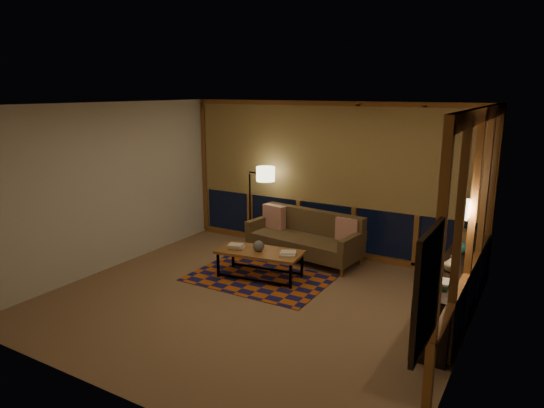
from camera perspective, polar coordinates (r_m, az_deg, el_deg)
The scene contains 21 objects.
floor at distance 6.94m, azimuth -2.22°, elevation -11.27°, with size 5.50×5.00×0.01m, color #7D6246.
ceiling at distance 6.32m, azimuth -2.44°, elevation 11.60°, with size 5.50×5.00×0.01m, color white.
walls at distance 6.50m, azimuth -2.32°, elevation -0.38°, with size 5.51×5.01×2.70m.
window_wall_back at distance 8.60m, azimuth 6.43°, elevation 2.93°, with size 5.30×0.16×2.60m, color olive, non-canonical shape.
window_wall_right at distance 6.15m, azimuth 22.50°, elevation -2.19°, with size 0.16×3.70×2.60m, color olive, non-canonical shape.
wall_art at distance 3.81m, azimuth 17.68°, elevation -9.49°, with size 0.06×0.74×0.94m, color red, non-canonical shape.
wall_sconce at distance 5.97m, azimuth 21.89°, elevation -0.61°, with size 0.12×0.18×0.22m, color #F3E6B1, non-canonical shape.
sofa at distance 8.43m, azimuth 3.75°, elevation -3.84°, with size 1.98×0.80×0.81m, color brown, non-canonical shape.
pillow_left at distance 8.87m, azimuth 0.26°, elevation -1.45°, with size 0.44×0.15×0.44m, color #B9361C, non-canonical shape.
pillow_right at distance 8.20m, azimuth 8.82°, elevation -3.07°, with size 0.38×0.13×0.38m, color #B9361C, non-canonical shape.
area_rug at distance 7.68m, azimuth -1.58°, elevation -8.72°, with size 2.12×1.42×0.01m, color #B04C12.
coffee_table at distance 7.65m, azimuth -1.42°, elevation -7.09°, with size 1.32×0.61×0.44m, color olive, non-canonical shape.
book_stack_a at distance 7.70m, azimuth -4.24°, elevation -4.95°, with size 0.26×0.21×0.08m, color beige, non-canonical shape.
book_stack_b at distance 7.40m, azimuth 1.88°, elevation -5.83°, with size 0.22×0.17×0.04m, color beige, non-canonical shape.
ceramic_pot at distance 7.54m, azimuth -1.59°, elevation -4.93°, with size 0.17×0.17×0.17m, color #2C2C30.
floor_lamp at distance 9.08m, azimuth -2.61°, elevation -0.17°, with size 0.51×0.34×1.54m, color black, non-canonical shape.
bookshelf at distance 6.86m, azimuth 20.67°, elevation -9.17°, with size 0.40×2.91×0.73m, color black, non-canonical shape.
basket at distance 7.60m, azimuth 22.04°, elevation -3.53°, with size 0.22×0.22×0.17m, color olive.
teal_bowl at distance 7.05m, azimuth 21.47°, elevation -4.81°, with size 0.16×0.16×0.16m, color teal.
vase at distance 6.32m, azimuth 20.36°, elevation -6.58°, with size 0.19×0.19×0.20m, color tan.
shelf_book_stack at distance 5.84m, azimuth 19.32°, elevation -8.85°, with size 0.16×0.22×0.06m, color beige, non-canonical shape.
Camera 1 is at (3.41, -5.31, 2.89)m, focal length 32.00 mm.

